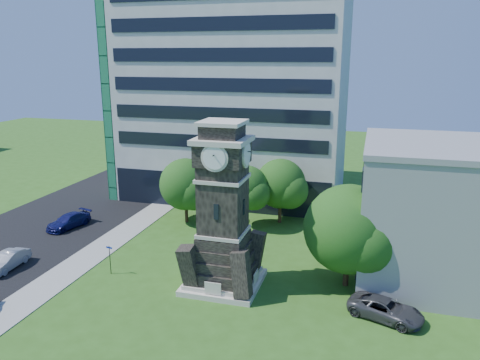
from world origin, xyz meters
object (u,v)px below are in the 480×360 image
(clock_tower, at_px, (223,217))
(street_sign, at_px, (110,256))
(car_street_mid, at_px, (8,261))
(car_street_north, at_px, (69,221))
(car_east_lot, at_px, (386,309))
(park_bench, at_px, (203,286))

(clock_tower, relative_size, street_sign, 5.28)
(clock_tower, height_order, street_sign, clock_tower)
(car_street_mid, bearing_deg, car_street_north, 93.12)
(clock_tower, height_order, car_street_mid, clock_tower)
(clock_tower, xyz_separation_m, car_street_north, (-18.47, 7.15, -4.60))
(car_street_mid, distance_m, car_street_north, 9.40)
(car_east_lot, bearing_deg, street_sign, 107.85)
(car_street_mid, height_order, car_street_north, car_street_north)
(clock_tower, bearing_deg, park_bench, -125.98)
(park_bench, bearing_deg, car_street_north, 176.15)
(clock_tower, distance_m, street_sign, 9.85)
(car_east_lot, xyz_separation_m, park_bench, (-12.59, 0.06, -0.18))
(car_street_mid, relative_size, car_street_north, 0.87)
(clock_tower, relative_size, park_bench, 6.85)
(car_east_lot, relative_size, street_sign, 2.07)
(clock_tower, distance_m, park_bench, 5.14)
(clock_tower, xyz_separation_m, street_sign, (-9.05, -0.72, -3.83))
(car_street_mid, relative_size, car_east_lot, 0.85)
(car_street_mid, height_order, car_east_lot, car_street_mid)
(park_bench, height_order, street_sign, street_sign)
(car_street_mid, xyz_separation_m, car_street_north, (-1.03, 9.34, 0.01))
(car_street_north, relative_size, car_east_lot, 0.98)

